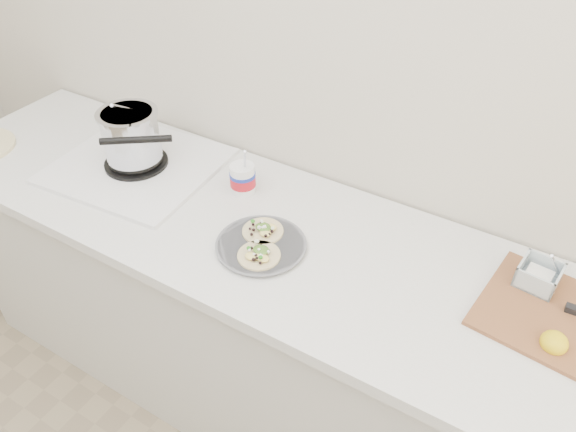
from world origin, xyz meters
The scene contains 4 objects.
counter centered at (0.00, 1.43, 0.45)m, with size 2.44×0.66×0.90m.
stove centered at (-0.52, 1.46, 0.98)m, with size 0.56×0.53×0.26m.
taco_plate centered at (0.08, 1.34, 0.92)m, with size 0.26×0.26×0.04m.
tub centered at (-0.12, 1.54, 0.96)m, with size 0.08×0.08×0.19m.
Camera 1 is at (0.77, 0.35, 1.99)m, focal length 35.00 mm.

